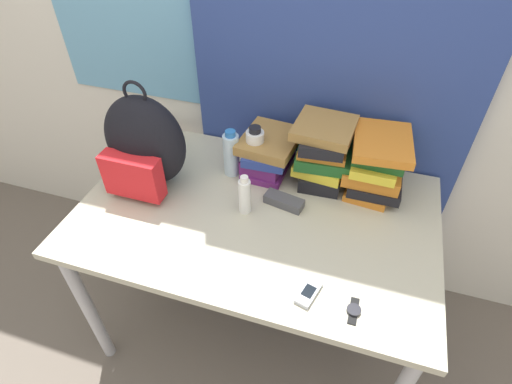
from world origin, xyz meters
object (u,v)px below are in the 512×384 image
Objects in this scene: cell_phone at (308,293)px; backpack at (144,145)px; water_bottle at (231,154)px; sunglasses_case at (284,201)px; sunscreen_bottle at (245,196)px; book_stack_right at (377,164)px; sports_bottle at (255,153)px; book_stack_left at (269,151)px; wristwatch at (354,310)px; book_stack_center at (323,151)px.

backpack is at bearing 154.93° from cell_phone.
cell_phone is at bearing -48.71° from water_bottle.
backpack is 0.57m from sunglasses_case.
book_stack_right is at bearing 32.32° from sunscreen_bottle.
sports_bottle is at bearing 123.26° from cell_phone.
sunglasses_case is (0.25, -0.12, -0.08)m from water_bottle.
wristwatch is (0.43, -0.58, -0.08)m from book_stack_left.
sunscreen_bottle is (-0.23, -0.28, -0.06)m from book_stack_center.
sports_bottle is 0.23m from sunscreen_bottle.
wristwatch is at bearing -89.32° from book_stack_right.
sunglasses_case is (-0.10, -0.20, -0.11)m from book_stack_center.
sunscreen_bottle is at bearing -92.54° from book_stack_left.
book_stack_center reaches higher than book_stack_left.
book_stack_center is (0.65, 0.23, -0.05)m from backpack.
sports_bottle is (0.09, 0.02, 0.01)m from water_bottle.
sunscreen_bottle is 1.78× the size of wristwatch.
sunglasses_case reaches higher than wristwatch.
backpack is at bearing 173.31° from sunscreen_bottle.
sports_bottle is at bearing 137.76° from sunglasses_case.
water_bottle reaches higher than wristwatch.
sports_bottle reaches higher than sunglasses_case.
cell_phone is at bearing -56.74° from sports_bottle.
sunglasses_case is (-0.31, -0.20, -0.10)m from book_stack_right.
book_stack_right is 0.47m from sports_bottle.
book_stack_center is (0.22, 0.00, 0.05)m from book_stack_left.
book_stack_left is 2.99× the size of wristwatch.
book_stack_center is at bearing 97.23° from cell_phone.
book_stack_right reaches higher than book_stack_left.
water_bottle is at bearing 154.19° from sunglasses_case.
sunscreen_bottle is 0.54m from wristwatch.
wristwatch is at bearing -22.39° from backpack.
book_stack_center is 2.90× the size of wristwatch.
water_bottle is at bearing -172.15° from book_stack_right.
backpack is 0.34m from water_bottle.
book_stack_right is at bearing 7.85° from water_bottle.
book_stack_right is 1.81× the size of sunglasses_case.
sports_bottle reaches higher than cell_phone.
sunglasses_case is at bearing -146.80° from book_stack_right.
book_stack_left is 1.35× the size of water_bottle.
water_bottle is 2.21× the size of wristwatch.
cell_phone is 0.40m from sunglasses_case.
book_stack_right reaches higher than sports_bottle.
water_bottle is at bearing 131.29° from cell_phone.
sports_bottle reaches higher than book_stack_left.
backpack reaches higher than book_stack_center.
book_stack_center is at bearing 0.29° from book_stack_left.
backpack is 0.43m from sunscreen_bottle.
book_stack_right is at bearing 33.20° from sunglasses_case.
book_stack_left is at bearing 87.46° from sunscreen_bottle.
book_stack_right reaches higher than wristwatch.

